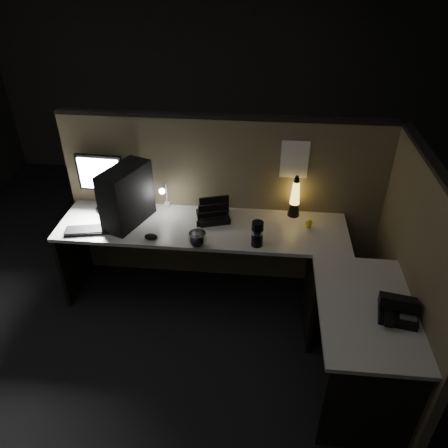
# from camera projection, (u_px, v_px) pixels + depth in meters

# --- Properties ---
(floor) EXTENTS (6.00, 6.00, 0.00)m
(floor) POSITION_uv_depth(u_px,v_px,m) (213.00, 348.00, 3.37)
(floor) COLOR black
(floor) RESTS_ON ground
(room_shell) EXTENTS (6.00, 6.00, 6.00)m
(room_shell) POSITION_uv_depth(u_px,v_px,m) (209.00, 155.00, 2.47)
(room_shell) COLOR silver
(room_shell) RESTS_ON ground
(partition_back) EXTENTS (2.66, 0.06, 1.50)m
(partition_back) POSITION_uv_depth(u_px,v_px,m) (225.00, 203.00, 3.72)
(partition_back) COLOR brown
(partition_back) RESTS_ON ground
(partition_right) EXTENTS (0.06, 1.66, 1.50)m
(partition_right) POSITION_uv_depth(u_px,v_px,m) (410.00, 277.00, 2.92)
(partition_right) COLOR brown
(partition_right) RESTS_ON ground
(desk) EXTENTS (2.60, 1.60, 0.73)m
(desk) POSITION_uv_depth(u_px,v_px,m) (240.00, 271.00, 3.24)
(desk) COLOR #AEAAA4
(desk) RESTS_ON ground
(pc_tower) EXTENTS (0.35, 0.49, 0.47)m
(pc_tower) POSITION_uv_depth(u_px,v_px,m) (127.00, 196.00, 3.40)
(pc_tower) COLOR black
(pc_tower) RESTS_ON desk
(monitor) EXTENTS (0.38, 0.16, 0.49)m
(monitor) POSITION_uv_depth(u_px,v_px,m) (101.00, 177.00, 3.53)
(monitor) COLOR black
(monitor) RESTS_ON desk
(keyboard) EXTENTS (0.42, 0.22, 0.02)m
(keyboard) POSITION_uv_depth(u_px,v_px,m) (92.00, 230.00, 3.41)
(keyboard) COLOR black
(keyboard) RESTS_ON desk
(mouse) EXTENTS (0.11, 0.08, 0.04)m
(mouse) POSITION_uv_depth(u_px,v_px,m) (151.00, 237.00, 3.31)
(mouse) COLOR black
(mouse) RESTS_ON desk
(clip_lamp) EXTENTS (0.05, 0.19, 0.24)m
(clip_lamp) POSITION_uv_depth(u_px,v_px,m) (165.00, 195.00, 3.60)
(clip_lamp) COLOR silver
(clip_lamp) RESTS_ON desk
(organizer) EXTENTS (0.30, 0.28, 0.19)m
(organizer) POSITION_uv_depth(u_px,v_px,m) (213.00, 214.00, 3.54)
(organizer) COLOR black
(organizer) RESTS_ON desk
(lava_lamp) EXTENTS (0.10, 0.10, 0.36)m
(lava_lamp) POSITION_uv_depth(u_px,v_px,m) (295.00, 199.00, 3.52)
(lava_lamp) COLOR black
(lava_lamp) RESTS_ON desk
(travel_mug) EXTENTS (0.09, 0.09, 0.20)m
(travel_mug) POSITION_uv_depth(u_px,v_px,m) (257.00, 234.00, 3.20)
(travel_mug) COLOR black
(travel_mug) RESTS_ON desk
(steel_mug) EXTENTS (0.15, 0.15, 0.11)m
(steel_mug) POSITION_uv_depth(u_px,v_px,m) (197.00, 239.00, 3.23)
(steel_mug) COLOR #BABAC1
(steel_mug) RESTS_ON desk
(figurine) EXTENTS (0.06, 0.06, 0.06)m
(figurine) POSITION_uv_depth(u_px,v_px,m) (309.00, 222.00, 3.43)
(figurine) COLOR yellow
(figurine) RESTS_ON desk
(pinned_paper) EXTENTS (0.22, 0.00, 0.31)m
(pinned_paper) POSITION_uv_depth(u_px,v_px,m) (295.00, 160.00, 3.40)
(pinned_paper) COLOR white
(pinned_paper) RESTS_ON partition_back
(desk_phone) EXTENTS (0.25, 0.26, 0.13)m
(desk_phone) POSITION_uv_depth(u_px,v_px,m) (398.00, 309.00, 2.62)
(desk_phone) COLOR black
(desk_phone) RESTS_ON desk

